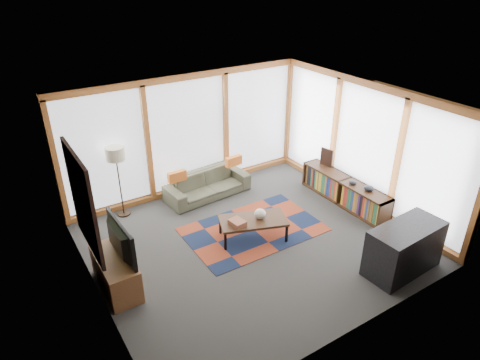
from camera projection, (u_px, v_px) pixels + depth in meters
ground at (252, 242)px, 7.85m from camera, size 5.50×5.50×0.00m
room_envelope at (258, 148)px, 7.79m from camera, size 5.52×5.02×2.62m
rug at (253, 229)px, 8.19m from camera, size 2.56×1.65×0.01m
sofa at (207, 184)px, 9.25m from camera, size 1.90×0.86×0.54m
pillow_left at (177, 176)px, 8.76m from camera, size 0.40×0.13×0.22m
pillow_right at (234, 161)px, 9.42m from camera, size 0.40×0.15×0.21m
floor_lamp at (119, 182)px, 8.34m from camera, size 0.37×0.37×1.48m
coffee_table at (253, 229)px, 7.86m from camera, size 1.34×0.98×0.40m
book_stack at (237, 223)px, 7.59m from camera, size 0.26×0.31×0.09m
vase at (260, 214)px, 7.76m from camera, size 0.25×0.25×0.19m
bookshelf at (344, 191)px, 8.98m from camera, size 0.40×2.22×0.55m
bowl_a at (369, 188)px, 8.40m from camera, size 0.23×0.23×0.10m
bowl_b at (353, 182)px, 8.64m from camera, size 0.17×0.17×0.08m
shelf_picture at (327, 157)px, 9.35m from camera, size 0.10×0.30×0.39m
tv_console at (116, 273)px, 6.63m from camera, size 0.47×1.13×0.56m
television at (115, 241)px, 6.39m from camera, size 0.16×1.04×0.60m
bar_counter at (404, 249)px, 6.96m from camera, size 1.35×0.68×0.84m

